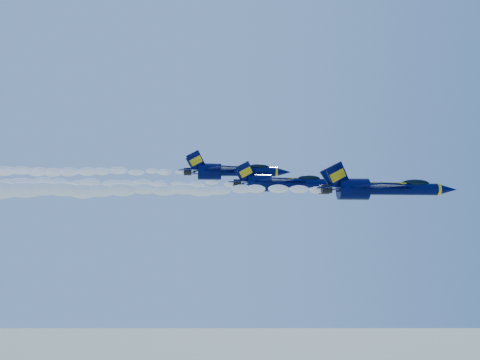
{
  "coord_description": "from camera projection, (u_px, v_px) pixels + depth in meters",
  "views": [
    {
      "loc": [
        -8.4,
        -91.33,
        143.37
      ],
      "look_at": [
        0.05,
        -4.92,
        152.3
      ],
      "focal_mm": 45.0,
      "sensor_mm": 36.0,
      "label": 1
    }
  ],
  "objects": [
    {
      "name": "jet_second",
      "position": [
        281.0,
        182.0,
        89.12
      ],
      "size": [
        16.47,
        13.51,
        6.12
      ],
      "color": "#000432"
    },
    {
      "name": "smoke_trail_jet_lead",
      "position": [
        109.0,
        190.0,
        74.95
      ],
      "size": [
        53.92,
        2.49,
        2.24
      ],
      "primitive_type": "ellipsoid",
      "color": "white"
    },
    {
      "name": "smoke_trail_jet_third",
      "position": [
        10.0,
        172.0,
        93.21
      ],
      "size": [
        53.92,
        2.35,
        2.12
      ],
      "primitive_type": "ellipsoid",
      "color": "white"
    },
    {
      "name": "smoke_trail_jet_second",
      "position": [
        46.0,
        184.0,
        85.78
      ],
      "size": [
        53.92,
        2.23,
        2.01
      ],
      "primitive_type": "ellipsoid",
      "color": "white"
    },
    {
      "name": "jet_third",
      "position": [
        231.0,
        171.0,
        96.59
      ],
      "size": [
        17.37,
        14.25,
        6.45
      ],
      "color": "#000432"
    },
    {
      "name": "jet_lead",
      "position": [
        380.0,
        188.0,
        78.37
      ],
      "size": [
        18.37,
        15.07,
        6.83
      ],
      "color": "#000432"
    }
  ]
}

